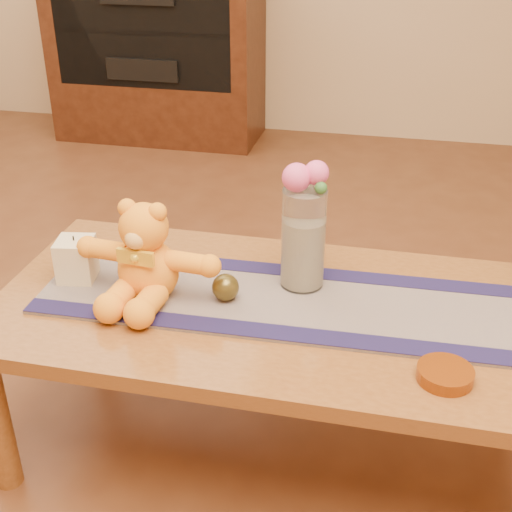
% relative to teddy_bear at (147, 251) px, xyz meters
% --- Properties ---
extents(floor, '(5.50, 5.50, 0.00)m').
position_rel_teddy_bear_xyz_m(floor, '(0.32, 0.03, -0.58)').
color(floor, '#552D18').
rests_on(floor, ground).
extents(coffee_table_top, '(1.40, 0.70, 0.04)m').
position_rel_teddy_bear_xyz_m(coffee_table_top, '(0.32, 0.03, -0.15)').
color(coffee_table_top, brown).
rests_on(coffee_table_top, floor).
extents(table_leg_bl, '(0.07, 0.07, 0.41)m').
position_rel_teddy_bear_xyz_m(table_leg_bl, '(-0.32, 0.32, -0.37)').
color(table_leg_bl, brown).
rests_on(table_leg_bl, floor).
extents(persian_runner, '(1.21, 0.38, 0.01)m').
position_rel_teddy_bear_xyz_m(persian_runner, '(0.32, 0.04, -0.12)').
color(persian_runner, '#171841').
rests_on(persian_runner, coffee_table_top).
extents(runner_border_near, '(1.20, 0.09, 0.00)m').
position_rel_teddy_bear_xyz_m(runner_border_near, '(0.33, -0.10, -0.12)').
color(runner_border_near, '#191540').
rests_on(runner_border_near, persian_runner).
extents(runner_border_far, '(1.20, 0.09, 0.00)m').
position_rel_teddy_bear_xyz_m(runner_border_far, '(0.32, 0.19, -0.12)').
color(runner_border_far, '#191540').
rests_on(runner_border_far, persian_runner).
extents(teddy_bear, '(0.38, 0.32, 0.24)m').
position_rel_teddy_bear_xyz_m(teddy_bear, '(0.00, 0.00, 0.00)').
color(teddy_bear, orange).
rests_on(teddy_bear, persian_runner).
extents(pillar_candle, '(0.11, 0.11, 0.11)m').
position_rel_teddy_bear_xyz_m(pillar_candle, '(-0.21, 0.03, -0.06)').
color(pillar_candle, beige).
rests_on(pillar_candle, persian_runner).
extents(candle_wick, '(0.00, 0.00, 0.01)m').
position_rel_teddy_bear_xyz_m(candle_wick, '(-0.21, 0.03, -0.00)').
color(candle_wick, black).
rests_on(candle_wick, pillar_candle).
extents(glass_vase, '(0.11, 0.11, 0.26)m').
position_rel_teddy_bear_xyz_m(glass_vase, '(0.36, 0.13, 0.01)').
color(glass_vase, silver).
rests_on(glass_vase, persian_runner).
extents(potpourri_fill, '(0.09, 0.09, 0.18)m').
position_rel_teddy_bear_xyz_m(potpourri_fill, '(0.36, 0.13, -0.03)').
color(potpourri_fill, beige).
rests_on(potpourri_fill, glass_vase).
extents(rose_left, '(0.07, 0.07, 0.07)m').
position_rel_teddy_bear_xyz_m(rose_left, '(0.34, 0.12, 0.18)').
color(rose_left, '#E95293').
rests_on(rose_left, glass_vase).
extents(rose_right, '(0.06, 0.06, 0.06)m').
position_rel_teddy_bear_xyz_m(rose_right, '(0.39, 0.13, 0.19)').
color(rose_right, '#E95293').
rests_on(rose_right, glass_vase).
extents(blue_flower_back, '(0.04, 0.04, 0.04)m').
position_rel_teddy_bear_xyz_m(blue_flower_back, '(0.37, 0.16, 0.17)').
color(blue_flower_back, '#4F66AC').
rests_on(blue_flower_back, glass_vase).
extents(blue_flower_side, '(0.04, 0.04, 0.04)m').
position_rel_teddy_bear_xyz_m(blue_flower_side, '(0.33, 0.15, 0.16)').
color(blue_flower_side, '#4F66AC').
rests_on(blue_flower_side, glass_vase).
extents(leaf_sprig, '(0.03, 0.03, 0.03)m').
position_rel_teddy_bear_xyz_m(leaf_sprig, '(0.40, 0.11, 0.16)').
color(leaf_sprig, '#33662D').
rests_on(leaf_sprig, glass_vase).
extents(bronze_ball, '(0.08, 0.08, 0.07)m').
position_rel_teddy_bear_xyz_m(bronze_ball, '(0.19, 0.01, -0.09)').
color(bronze_ball, '#4E421A').
rests_on(bronze_ball, persian_runner).
extents(amber_dish, '(0.14, 0.14, 0.03)m').
position_rel_teddy_bear_xyz_m(amber_dish, '(0.72, -0.18, -0.11)').
color(amber_dish, '#BF5914').
rests_on(amber_dish, coffee_table_top).
extents(media_cabinet, '(1.20, 0.50, 1.10)m').
position_rel_teddy_bear_xyz_m(media_cabinet, '(-0.88, 2.51, -0.03)').
color(media_cabinet, black).
rests_on(media_cabinet, floor).
extents(cabinet_cavity, '(1.02, 0.03, 0.61)m').
position_rel_teddy_bear_xyz_m(cabinet_cavity, '(-0.88, 2.27, 0.08)').
color(cabinet_cavity, black).
rests_on(cabinet_cavity, media_cabinet).
extents(cabinet_shelf, '(1.02, 0.20, 0.02)m').
position_rel_teddy_bear_xyz_m(cabinet_shelf, '(-0.88, 2.36, 0.08)').
color(cabinet_shelf, black).
rests_on(cabinet_shelf, media_cabinet).
extents(stereo_lower, '(0.42, 0.28, 0.12)m').
position_rel_teddy_bear_xyz_m(stereo_lower, '(-0.88, 2.38, -0.12)').
color(stereo_lower, black).
rests_on(stereo_lower, media_cabinet).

